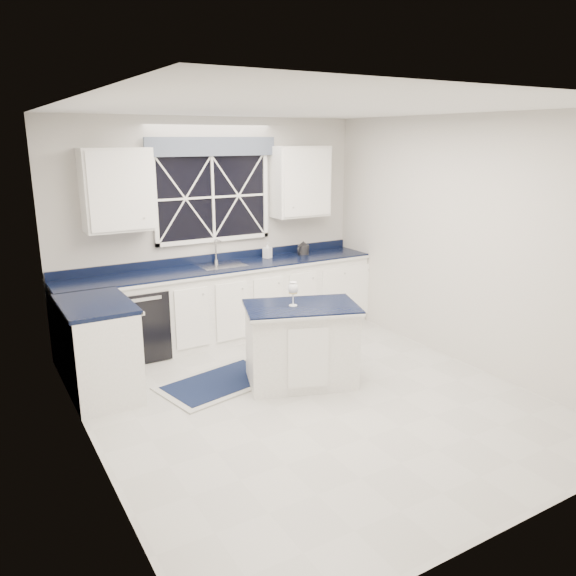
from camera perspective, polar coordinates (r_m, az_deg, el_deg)
ground at (r=5.57m, az=2.15°, el=-11.11°), size 4.50×4.50×0.00m
back_wall at (r=7.08m, az=-7.68°, el=5.94°), size 4.00×0.10×2.70m
base_cabinets at (r=6.74m, az=-8.44°, el=-2.41°), size 3.99×1.60×0.90m
countertop at (r=6.89m, az=-6.57°, el=2.09°), size 3.98×0.64×0.04m
dishwasher at (r=6.67m, az=-15.09°, el=-3.32°), size 0.60×0.58×0.82m
window at (r=6.98m, az=-7.66°, el=9.79°), size 1.65×0.09×1.26m
upper_cabinets at (r=6.86m, az=-7.27°, el=10.30°), size 3.10×0.34×0.90m
faucet at (r=7.03m, az=-7.27°, el=3.81°), size 0.05×0.20×0.30m
island at (r=5.73m, az=1.35°, el=-5.74°), size 1.28×1.01×0.83m
rug at (r=5.91m, az=-6.91°, el=-9.49°), size 1.34×0.97×0.02m
kettle at (r=7.51m, az=1.56°, el=4.06°), size 0.24×0.20×0.18m
wine_glass at (r=5.54m, az=0.52°, el=-0.14°), size 0.10×0.10×0.24m
soap_bottle at (r=7.28m, az=-2.11°, el=3.85°), size 0.12×0.12×0.20m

